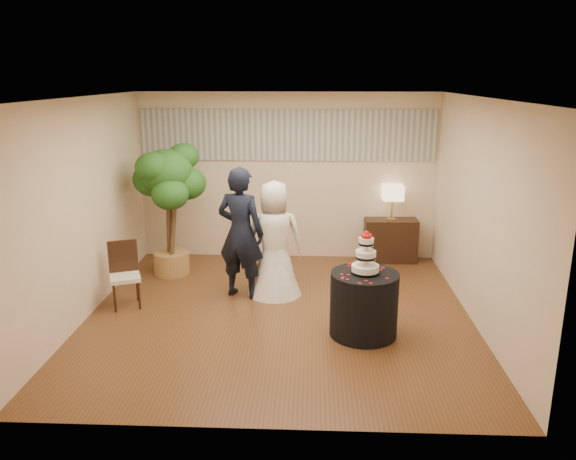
{
  "coord_description": "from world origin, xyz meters",
  "views": [
    {
      "loc": [
        0.42,
        -6.85,
        3.06
      ],
      "look_at": [
        0.1,
        0.4,
        1.05
      ],
      "focal_mm": 35.0,
      "sensor_mm": 36.0,
      "label": 1
    }
  ],
  "objects_px": {
    "wedding_cake": "(366,252)",
    "ficus_tree": "(169,210)",
    "cake_table": "(364,304)",
    "console": "(390,240)",
    "table_lamp": "(392,203)",
    "bride": "(274,239)",
    "groom": "(241,233)",
    "side_chair": "(125,275)"
  },
  "relations": [
    {
      "from": "groom",
      "to": "table_lamp",
      "type": "xyz_separation_m",
      "value": [
        2.32,
        1.66,
        0.09
      ]
    },
    {
      "from": "bride",
      "to": "table_lamp",
      "type": "bearing_deg",
      "value": -145.66
    },
    {
      "from": "groom",
      "to": "bride",
      "type": "bearing_deg",
      "value": -150.89
    },
    {
      "from": "wedding_cake",
      "to": "console",
      "type": "xyz_separation_m",
      "value": [
        0.69,
        2.84,
        -0.69
      ]
    },
    {
      "from": "wedding_cake",
      "to": "ficus_tree",
      "type": "distance_m",
      "value": 3.51
    },
    {
      "from": "bride",
      "to": "table_lamp",
      "type": "distance_m",
      "value": 2.44
    },
    {
      "from": "bride",
      "to": "side_chair",
      "type": "height_order",
      "value": "bride"
    },
    {
      "from": "groom",
      "to": "side_chair",
      "type": "distance_m",
      "value": 1.67
    },
    {
      "from": "bride",
      "to": "wedding_cake",
      "type": "bearing_deg",
      "value": 126.51
    },
    {
      "from": "wedding_cake",
      "to": "console",
      "type": "distance_m",
      "value": 3.01
    },
    {
      "from": "groom",
      "to": "cake_table",
      "type": "height_order",
      "value": "groom"
    },
    {
      "from": "groom",
      "to": "bride",
      "type": "distance_m",
      "value": 0.49
    },
    {
      "from": "groom",
      "to": "console",
      "type": "distance_m",
      "value": 2.91
    },
    {
      "from": "wedding_cake",
      "to": "table_lamp",
      "type": "xyz_separation_m",
      "value": [
        0.69,
        2.84,
        -0.03
      ]
    },
    {
      "from": "cake_table",
      "to": "wedding_cake",
      "type": "distance_m",
      "value": 0.66
    },
    {
      "from": "console",
      "to": "side_chair",
      "type": "distance_m",
      "value": 4.39
    },
    {
      "from": "cake_table",
      "to": "table_lamp",
      "type": "height_order",
      "value": "table_lamp"
    },
    {
      "from": "ficus_tree",
      "to": "side_chair",
      "type": "bearing_deg",
      "value": -102.82
    },
    {
      "from": "console",
      "to": "groom",
      "type": "bearing_deg",
      "value": -145.88
    },
    {
      "from": "groom",
      "to": "table_lamp",
      "type": "distance_m",
      "value": 2.86
    },
    {
      "from": "console",
      "to": "ficus_tree",
      "type": "xyz_separation_m",
      "value": [
        -3.55,
        -0.8,
        0.68
      ]
    },
    {
      "from": "ficus_tree",
      "to": "side_chair",
      "type": "distance_m",
      "value": 1.48
    },
    {
      "from": "console",
      "to": "table_lamp",
      "type": "bearing_deg",
      "value": -1.46
    },
    {
      "from": "cake_table",
      "to": "ficus_tree",
      "type": "xyz_separation_m",
      "value": [
        -2.85,
        2.04,
        0.65
      ]
    },
    {
      "from": "console",
      "to": "table_lamp",
      "type": "distance_m",
      "value": 0.65
    },
    {
      "from": "console",
      "to": "table_lamp",
      "type": "relative_size",
      "value": 1.51
    },
    {
      "from": "cake_table",
      "to": "side_chair",
      "type": "relative_size",
      "value": 0.91
    },
    {
      "from": "bride",
      "to": "console",
      "type": "relative_size",
      "value": 1.9
    },
    {
      "from": "side_chair",
      "to": "bride",
      "type": "bearing_deg",
      "value": -6.01
    },
    {
      "from": "cake_table",
      "to": "console",
      "type": "relative_size",
      "value": 0.93
    },
    {
      "from": "bride",
      "to": "cake_table",
      "type": "xyz_separation_m",
      "value": [
        1.16,
        -1.27,
        -0.43
      ]
    },
    {
      "from": "table_lamp",
      "to": "groom",
      "type": "bearing_deg",
      "value": -144.42
    },
    {
      "from": "bride",
      "to": "ficus_tree",
      "type": "xyz_separation_m",
      "value": [
        -1.69,
        0.77,
        0.22
      ]
    },
    {
      "from": "console",
      "to": "side_chair",
      "type": "bearing_deg",
      "value": -152.6
    },
    {
      "from": "groom",
      "to": "bride",
      "type": "xyz_separation_m",
      "value": [
        0.47,
        0.09,
        -0.1
      ]
    },
    {
      "from": "groom",
      "to": "wedding_cake",
      "type": "height_order",
      "value": "groom"
    },
    {
      "from": "bride",
      "to": "cake_table",
      "type": "distance_m",
      "value": 1.78
    },
    {
      "from": "table_lamp",
      "to": "bride",
      "type": "bearing_deg",
      "value": -139.77
    },
    {
      "from": "groom",
      "to": "side_chair",
      "type": "relative_size",
      "value": 2.09
    },
    {
      "from": "console",
      "to": "table_lamp",
      "type": "xyz_separation_m",
      "value": [
        0.0,
        0.0,
        0.65
      ]
    },
    {
      "from": "ficus_tree",
      "to": "side_chair",
      "type": "height_order",
      "value": "ficus_tree"
    },
    {
      "from": "console",
      "to": "ficus_tree",
      "type": "relative_size",
      "value": 0.42
    }
  ]
}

